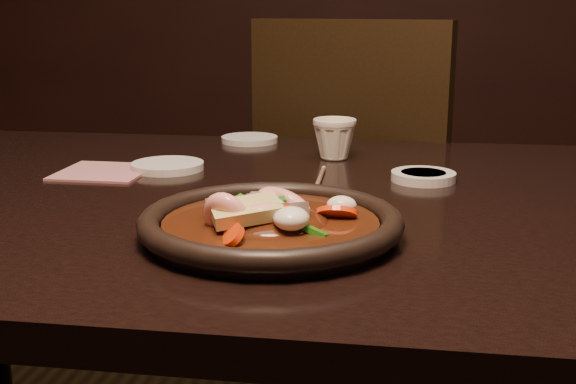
# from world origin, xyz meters

# --- Properties ---
(table) EXTENTS (1.60, 0.90, 0.75)m
(table) POSITION_xyz_m (0.00, 0.00, 0.67)
(table) COLOR black
(table) RESTS_ON floor
(chair) EXTENTS (0.60, 0.60, 0.98)m
(chair) POSITION_xyz_m (0.08, 0.65, 0.53)
(chair) COLOR black
(chair) RESTS_ON floor
(plate) EXTENTS (0.30, 0.30, 0.03)m
(plate) POSITION_xyz_m (-0.00, -0.19, 0.77)
(plate) COLOR black
(plate) RESTS_ON table
(stirfry) EXTENTS (0.18, 0.17, 0.06)m
(stirfry) POSITION_xyz_m (-0.01, -0.20, 0.77)
(stirfry) COLOR #341609
(stirfry) RESTS_ON plate
(soy_dish) EXTENTS (0.10, 0.10, 0.01)m
(soy_dish) POSITION_xyz_m (0.18, 0.11, 0.76)
(soy_dish) COLOR silver
(soy_dish) RESTS_ON table
(saucer_left) EXTENTS (0.12, 0.12, 0.01)m
(saucer_left) POSITION_xyz_m (-0.23, 0.13, 0.76)
(saucer_left) COLOR silver
(saucer_left) RESTS_ON table
(saucer_right) EXTENTS (0.11, 0.11, 0.01)m
(saucer_right) POSITION_xyz_m (-0.15, 0.40, 0.76)
(saucer_right) COLOR silver
(saucer_right) RESTS_ON table
(tea_cup) EXTENTS (0.09, 0.08, 0.07)m
(tea_cup) POSITION_xyz_m (0.03, 0.26, 0.79)
(tea_cup) COLOR white
(tea_cup) RESTS_ON table
(chopsticks) EXTENTS (0.01, 0.24, 0.01)m
(chopsticks) POSITION_xyz_m (0.02, 0.05, 0.75)
(chopsticks) COLOR tan
(chopsticks) RESTS_ON table
(napkin) EXTENTS (0.14, 0.14, 0.00)m
(napkin) POSITION_xyz_m (-0.32, 0.09, 0.75)
(napkin) COLOR #A06265
(napkin) RESTS_ON table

